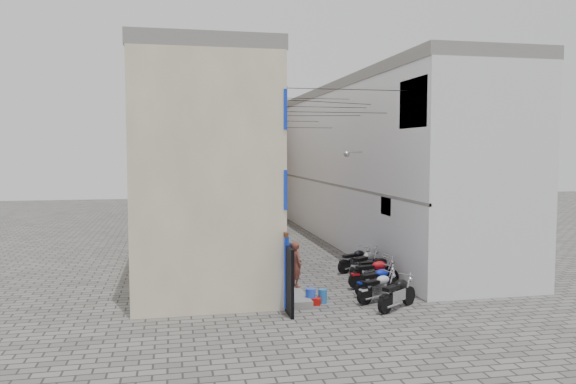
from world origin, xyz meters
TOP-DOWN VIEW (x-y plane):
  - ground at (0.00, 0.00)m, footprint 90.00×90.00m
  - plinth at (-2.05, 13.00)m, footprint 0.90×26.00m
  - building_left at (-4.98, 12.95)m, footprint 5.10×27.00m
  - building_right at (5.00, 13.00)m, footprint 5.94×26.00m
  - building_far_brick_left at (-2.00, 28.00)m, footprint 6.00×6.00m
  - building_far_brick_right at (3.00, 30.00)m, footprint 5.00×6.00m
  - building_far_concrete at (0.00, 34.00)m, footprint 8.00×5.00m
  - far_shopfront at (0.00, 25.20)m, footprint 2.00×0.30m
  - overhead_wires at (0.00, 7.64)m, footprint 5.80×13.02m
  - motorcycle_a at (1.13, -0.58)m, footprint 2.06×1.69m
  - motorcycle_b at (0.85, 0.42)m, footprint 1.99×1.32m
  - motorcycle_c at (1.14, 1.31)m, footprint 2.06×1.26m
  - motorcycle_d at (1.41, 2.37)m, footprint 2.23×1.02m
  - motorcycle_e at (1.82, 3.28)m, footprint 2.07×0.83m
  - motorcycle_f at (1.72, 4.15)m, footprint 2.14×1.87m
  - motorcycle_g at (1.62, 5.21)m, footprint 2.02×1.36m
  - person_a at (-1.70, 2.15)m, footprint 0.49×0.66m
  - person_b at (-1.70, 3.22)m, footprint 0.87×0.89m
  - water_jug_near at (-1.55, 0.59)m, footprint 0.37×0.37m
  - water_jug_far at (-1.11, 0.64)m, footprint 0.41×0.41m
  - red_crate at (-1.40, 0.50)m, footprint 0.46×0.41m

SIDE VIEW (x-z plane):
  - ground at x=0.00m, z-range 0.00..0.00m
  - red_crate at x=-1.40m, z-range 0.00..0.23m
  - plinth at x=-2.05m, z-range 0.00..0.25m
  - water_jug_far at x=-1.11m, z-range 0.00..0.49m
  - water_jug_near at x=-1.55m, z-range 0.00..0.54m
  - motorcycle_b at x=0.85m, z-range 0.00..1.11m
  - motorcycle_g at x=1.62m, z-range 0.00..1.12m
  - motorcycle_c at x=1.14m, z-range 0.00..1.14m
  - motorcycle_e at x=1.82m, z-range 0.00..1.17m
  - motorcycle_a at x=1.13m, z-range 0.00..1.19m
  - motorcycle_d at x=1.41m, z-range 0.00..1.24m
  - motorcycle_f at x=1.72m, z-range 0.00..1.26m
  - person_b at x=-1.70m, z-range 0.25..1.70m
  - person_a at x=-1.70m, z-range 0.25..1.92m
  - far_shopfront at x=0.00m, z-range 0.00..2.40m
  - building_far_brick_right at x=3.00m, z-range 0.00..8.00m
  - building_left at x=-4.98m, z-range 0.00..9.00m
  - building_right at x=5.00m, z-range 0.01..9.01m
  - building_far_brick_left at x=-2.00m, z-range 0.00..10.00m
  - building_far_concrete at x=0.00m, z-range 0.00..11.00m
  - overhead_wires at x=0.00m, z-range 6.46..7.79m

